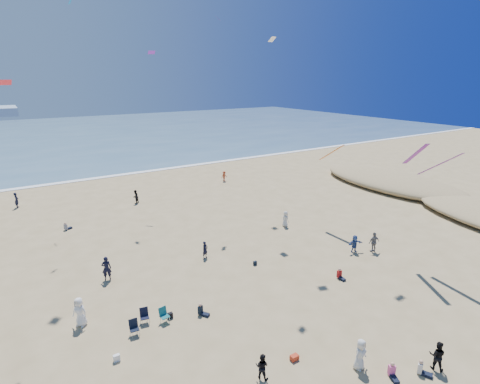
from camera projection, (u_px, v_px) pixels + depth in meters
ground at (285, 349)px, 21.45m from camera, size 220.00×220.00×0.00m
ocean at (56, 136)px, 98.02m from camera, size 220.00×100.00×0.06m
surf_line at (101, 178)px, 57.71m from camera, size 220.00×1.20×0.08m
standing_flyers at (233, 246)px, 32.52m from camera, size 27.53×42.48×1.93m
seated_group at (254, 294)px, 26.04m from camera, size 17.19×31.73×0.84m
chair_cluster at (148, 320)px, 23.17m from camera, size 2.67×1.48×1.00m
white_tote at (117, 358)px, 20.46m from camera, size 0.35×0.20×0.40m
black_backpack at (170, 315)px, 24.12m from camera, size 0.30×0.22×0.38m
cooler at (294, 358)px, 20.56m from camera, size 0.45×0.30×0.30m
navy_bag at (255, 263)px, 30.95m from camera, size 0.28×0.18×0.34m
kites_aloft at (279, 67)px, 31.92m from camera, size 33.91×41.28×27.37m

